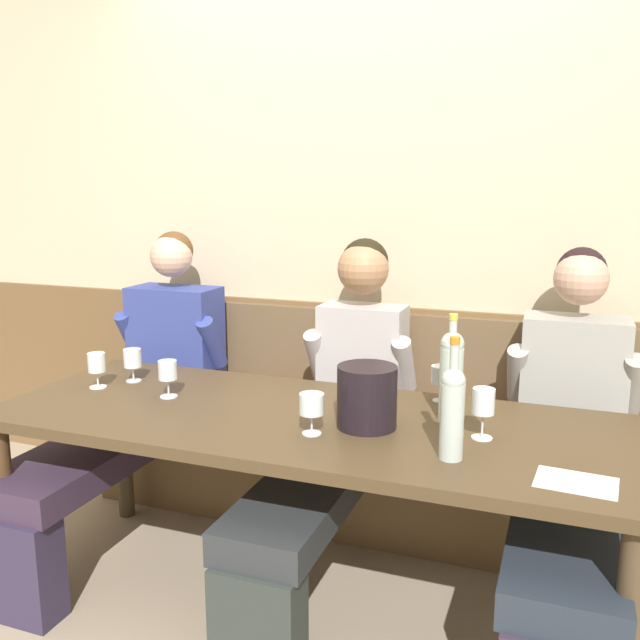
{
  "coord_description": "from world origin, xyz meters",
  "views": [
    {
      "loc": [
        0.83,
        -1.91,
        1.5
      ],
      "look_at": [
        -0.05,
        0.45,
        1.0
      ],
      "focal_mm": 37.9,
      "sensor_mm": 36.0,
      "label": 1
    }
  ],
  "objects_px": {
    "dining_table": "(304,436)",
    "ice_bucket": "(367,397)",
    "person_center_left_seat": "(135,390)",
    "wine_glass_near_bucket": "(312,406)",
    "wine_glass_by_bottle": "(441,376)",
    "wine_glass_center_front": "(483,404)",
    "wine_glass_left_end": "(97,364)",
    "wine_glass_mid_right": "(133,360)",
    "person_right_seat": "(337,411)",
    "wine_glass_mid_left": "(168,372)",
    "wine_bottle_clear_water": "(452,409)",
    "wine_bottle_green_tall": "(451,373)",
    "wall_bench": "(360,462)",
    "person_left_seat": "(570,444)"
  },
  "relations": [
    {
      "from": "wine_glass_by_bottle",
      "to": "person_center_left_seat",
      "type": "bearing_deg",
      "value": -179.67
    },
    {
      "from": "person_center_left_seat",
      "to": "wine_glass_near_bucket",
      "type": "xyz_separation_m",
      "value": [
        1.01,
        -0.47,
        0.19
      ]
    },
    {
      "from": "wine_bottle_clear_water",
      "to": "ice_bucket",
      "type": "bearing_deg",
      "value": 150.91
    },
    {
      "from": "wine_glass_left_end",
      "to": "wine_glass_center_front",
      "type": "distance_m",
      "value": 1.49
    },
    {
      "from": "person_right_seat",
      "to": "wine_glass_mid_left",
      "type": "bearing_deg",
      "value": -152.42
    },
    {
      "from": "dining_table",
      "to": "wall_bench",
      "type": "bearing_deg",
      "value": 90.0
    },
    {
      "from": "wine_glass_mid_left",
      "to": "wine_glass_near_bucket",
      "type": "xyz_separation_m",
      "value": [
        0.64,
        -0.17,
        -0.0
      ]
    },
    {
      "from": "wine_glass_mid_left",
      "to": "wine_glass_left_end",
      "type": "height_order",
      "value": "wine_glass_mid_left"
    },
    {
      "from": "ice_bucket",
      "to": "wine_glass_mid_right",
      "type": "relative_size",
      "value": 1.53
    },
    {
      "from": "ice_bucket",
      "to": "wine_glass_mid_right",
      "type": "xyz_separation_m",
      "value": [
        -1.04,
        0.18,
        -0.01
      ]
    },
    {
      "from": "wine_bottle_green_tall",
      "to": "wine_glass_by_bottle",
      "type": "bearing_deg",
      "value": 109.19
    },
    {
      "from": "person_left_seat",
      "to": "wine_bottle_green_tall",
      "type": "height_order",
      "value": "person_left_seat"
    },
    {
      "from": "person_center_left_seat",
      "to": "wine_glass_near_bucket",
      "type": "relative_size",
      "value": 9.61
    },
    {
      "from": "wine_bottle_clear_water",
      "to": "wine_bottle_green_tall",
      "type": "height_order",
      "value": "wine_bottle_green_tall"
    },
    {
      "from": "wine_glass_near_bucket",
      "to": "wine_glass_center_front",
      "type": "bearing_deg",
      "value": 16.26
    },
    {
      "from": "dining_table",
      "to": "ice_bucket",
      "type": "bearing_deg",
      "value": -6.66
    },
    {
      "from": "wine_bottle_clear_water",
      "to": "person_right_seat",
      "type": "bearing_deg",
      "value": 135.7
    },
    {
      "from": "dining_table",
      "to": "wine_glass_mid_left",
      "type": "relative_size",
      "value": 15.59
    },
    {
      "from": "dining_table",
      "to": "wine_glass_mid_left",
      "type": "distance_m",
      "value": 0.58
    },
    {
      "from": "person_center_left_seat",
      "to": "ice_bucket",
      "type": "relative_size",
      "value": 6.28
    },
    {
      "from": "wine_glass_center_front",
      "to": "wine_glass_mid_right",
      "type": "bearing_deg",
      "value": 173.87
    },
    {
      "from": "wine_glass_mid_left",
      "to": "wine_glass_mid_right",
      "type": "height_order",
      "value": "wine_glass_mid_left"
    },
    {
      "from": "wine_glass_near_bucket",
      "to": "ice_bucket",
      "type": "bearing_deg",
      "value": 40.79
    },
    {
      "from": "wine_glass_center_front",
      "to": "wine_bottle_green_tall",
      "type": "bearing_deg",
      "value": 132.41
    },
    {
      "from": "wine_glass_by_bottle",
      "to": "wine_glass_center_front",
      "type": "height_order",
      "value": "wine_glass_center_front"
    },
    {
      "from": "wine_glass_center_front",
      "to": "wine_glass_mid_right",
      "type": "height_order",
      "value": "wine_glass_center_front"
    },
    {
      "from": "wine_bottle_green_tall",
      "to": "wine_glass_mid_right",
      "type": "bearing_deg",
      "value": 179.33
    },
    {
      "from": "wine_glass_near_bucket",
      "to": "wine_bottle_clear_water",
      "type": "bearing_deg",
      "value": -5.6
    },
    {
      "from": "wine_glass_near_bucket",
      "to": "wine_glass_by_bottle",
      "type": "relative_size",
      "value": 1.0
    },
    {
      "from": "person_center_left_seat",
      "to": "wine_glass_mid_left",
      "type": "height_order",
      "value": "person_center_left_seat"
    },
    {
      "from": "ice_bucket",
      "to": "wine_glass_by_bottle",
      "type": "xyz_separation_m",
      "value": [
        0.18,
        0.35,
        -0.0
      ]
    },
    {
      "from": "ice_bucket",
      "to": "wine_bottle_green_tall",
      "type": "distance_m",
      "value": 0.3
    },
    {
      "from": "person_center_left_seat",
      "to": "wine_glass_center_front",
      "type": "xyz_separation_m",
      "value": [
        1.53,
        -0.32,
        0.21
      ]
    },
    {
      "from": "person_center_left_seat",
      "to": "wine_bottle_green_tall",
      "type": "relative_size",
      "value": 3.53
    },
    {
      "from": "person_left_seat",
      "to": "wine_bottle_green_tall",
      "type": "xyz_separation_m",
      "value": [
        -0.39,
        -0.18,
        0.27
      ]
    },
    {
      "from": "dining_table",
      "to": "wine_bottle_clear_water",
      "type": "bearing_deg",
      "value": -20.1
    },
    {
      "from": "dining_table",
      "to": "wine_bottle_green_tall",
      "type": "xyz_separation_m",
      "value": [
        0.48,
        0.13,
        0.24
      ]
    },
    {
      "from": "dining_table",
      "to": "person_center_left_seat",
      "type": "xyz_separation_m",
      "value": [
        -0.92,
        0.32,
        -0.02
      ]
    },
    {
      "from": "ice_bucket",
      "to": "person_center_left_seat",
      "type": "bearing_deg",
      "value": 163.42
    },
    {
      "from": "wall_bench",
      "to": "wine_bottle_clear_water",
      "type": "relative_size",
      "value": 6.86
    },
    {
      "from": "wine_glass_center_front",
      "to": "person_right_seat",
      "type": "bearing_deg",
      "value": 151.67
    },
    {
      "from": "ice_bucket",
      "to": "wine_glass_by_bottle",
      "type": "relative_size",
      "value": 1.54
    },
    {
      "from": "person_center_left_seat",
      "to": "person_right_seat",
      "type": "relative_size",
      "value": 1.01
    },
    {
      "from": "person_center_left_seat",
      "to": "wine_glass_left_end",
      "type": "distance_m",
      "value": 0.35
    },
    {
      "from": "person_center_left_seat",
      "to": "wine_glass_near_bucket",
      "type": "bearing_deg",
      "value": -24.91
    },
    {
      "from": "wall_bench",
      "to": "ice_bucket",
      "type": "height_order",
      "value": "wall_bench"
    },
    {
      "from": "wall_bench",
      "to": "wine_bottle_clear_water",
      "type": "distance_m",
      "value": 1.18
    },
    {
      "from": "wall_bench",
      "to": "person_right_seat",
      "type": "distance_m",
      "value": 0.5
    },
    {
      "from": "wine_glass_mid_left",
      "to": "wine_glass_center_front",
      "type": "xyz_separation_m",
      "value": [
        1.16,
        -0.02,
        0.02
      ]
    },
    {
      "from": "wine_glass_center_front",
      "to": "wall_bench",
      "type": "bearing_deg",
      "value": 131.83
    }
  ]
}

